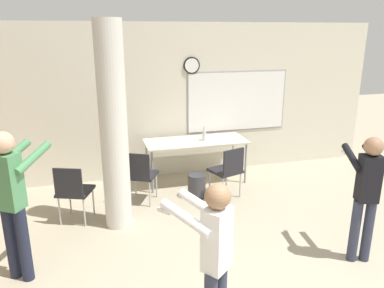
% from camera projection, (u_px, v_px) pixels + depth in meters
% --- Properties ---
extents(wall_back, '(8.00, 0.15, 2.80)m').
position_uv_depth(wall_back, '(174.00, 101.00, 6.90)').
color(wall_back, beige).
rests_on(wall_back, ground_plane).
extents(support_pillar, '(0.37, 0.37, 2.80)m').
position_uv_depth(support_pillar, '(114.00, 129.00, 4.94)').
color(support_pillar, silver).
rests_on(support_pillar, ground_plane).
extents(folding_table, '(1.81, 0.74, 0.78)m').
position_uv_depth(folding_table, '(196.00, 143.00, 6.66)').
color(folding_table, beige).
rests_on(folding_table, ground_plane).
extents(bottle_on_table, '(0.07, 0.07, 0.26)m').
position_uv_depth(bottle_on_table, '(204.00, 135.00, 6.63)').
color(bottle_on_table, silver).
rests_on(bottle_on_table, folding_table).
extents(waste_bin, '(0.29, 0.29, 0.39)m').
position_uv_depth(waste_bin, '(197.00, 186.00, 6.17)').
color(waste_bin, '#38383D').
rests_on(waste_bin, ground_plane).
extents(chair_table_right, '(0.56, 0.56, 0.87)m').
position_uv_depth(chair_table_right, '(228.00, 168.00, 6.05)').
color(chair_table_right, '#232328').
rests_on(chair_table_right, ground_plane).
extents(chair_near_pillar, '(0.57, 0.57, 0.87)m').
position_uv_depth(chair_near_pillar, '(73.00, 189.00, 5.25)').
color(chair_near_pillar, '#232328').
rests_on(chair_near_pillar, ground_plane).
extents(chair_table_left, '(0.59, 0.59, 0.87)m').
position_uv_depth(chair_table_left, '(140.00, 173.00, 5.86)').
color(chair_table_left, '#232328').
rests_on(chair_table_left, ground_plane).
extents(person_watching_back, '(0.59, 0.68, 1.69)m').
position_uv_depth(person_watching_back, '(12.00, 195.00, 3.92)').
color(person_watching_back, '#1E2338').
rests_on(person_watching_back, ground_plane).
extents(person_playing_front, '(0.57, 0.60, 1.52)m').
position_uv_depth(person_playing_front, '(214.00, 254.00, 3.05)').
color(person_playing_front, '#2D3347').
rests_on(person_playing_front, ground_plane).
extents(person_playing_side, '(0.45, 0.64, 1.53)m').
position_uv_depth(person_playing_side, '(366.00, 190.00, 4.27)').
color(person_playing_side, '#2D3347').
rests_on(person_playing_side, ground_plane).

